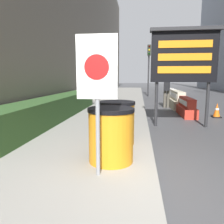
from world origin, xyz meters
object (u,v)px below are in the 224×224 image
at_px(warning_sign, 97,80).
at_px(traffic_light_far_side, 211,62).
at_px(barrel_drum_middle, 117,123).
at_px(traffic_light_near_curb, 149,60).
at_px(barrel_drum_foreground, 111,135).
at_px(jersey_barrier_cream, 177,101).
at_px(traffic_cone_near, 217,110).
at_px(message_board, 184,57).
at_px(pedestrian_worker, 167,87).
at_px(jersey_barrier_white, 171,97).
at_px(traffic_cone_mid, 184,100).
at_px(jersey_barrier_red_striped, 187,108).

xyz_separation_m(warning_sign, traffic_light_far_side, (7.36, 19.37, 1.52)).
height_order(barrel_drum_middle, traffic_light_near_curb, traffic_light_near_curb).
xyz_separation_m(barrel_drum_middle, warning_sign, (-0.11, -1.55, 0.92)).
bearing_deg(barrel_drum_foreground, jersey_barrier_cream, 73.12).
bearing_deg(traffic_cone_near, warning_sign, -121.27).
bearing_deg(message_board, traffic_light_near_curb, 93.03).
relative_size(barrel_drum_middle, pedestrian_worker, 0.50).
bearing_deg(jersey_barrier_cream, traffic_light_far_side, 66.02).
relative_size(warning_sign, message_board, 0.65).
xyz_separation_m(message_board, pedestrian_worker, (0.09, 4.54, -1.12)).
xyz_separation_m(traffic_cone_near, traffic_light_far_side, (3.71, 13.36, 2.78)).
xyz_separation_m(jersey_barrier_cream, jersey_barrier_white, (0.00, 2.24, 0.00)).
xyz_separation_m(traffic_cone_near, traffic_cone_mid, (-0.57, 3.57, 0.02)).
xyz_separation_m(traffic_cone_near, traffic_light_near_curb, (-2.32, 9.38, 2.72)).
bearing_deg(traffic_light_far_side, jersey_barrier_white, -119.29).
relative_size(warning_sign, traffic_light_far_side, 0.47).
relative_size(barrel_drum_foreground, warning_sign, 0.46).
bearing_deg(traffic_light_far_side, jersey_barrier_cream, -113.98).
height_order(jersey_barrier_white, traffic_light_far_side, traffic_light_far_side).
bearing_deg(jersey_barrier_red_striped, traffic_light_far_side, 69.77).
bearing_deg(barrel_drum_middle, barrel_drum_foreground, -89.61).
bearing_deg(jersey_barrier_white, traffic_cone_mid, -66.19).
bearing_deg(traffic_light_near_curb, traffic_cone_mid, -73.28).
bearing_deg(pedestrian_worker, jersey_barrier_red_striped, 22.51).
height_order(traffic_cone_mid, pedestrian_worker, pedestrian_worker).
height_order(warning_sign, jersey_barrier_red_striped, warning_sign).
height_order(barrel_drum_foreground, message_board, message_board).
relative_size(jersey_barrier_white, traffic_light_near_curb, 0.45).
height_order(traffic_cone_near, traffic_light_far_side, traffic_light_far_side).
bearing_deg(pedestrian_worker, traffic_cone_near, 41.29).
relative_size(traffic_cone_mid, traffic_light_far_side, 0.15).
xyz_separation_m(barrel_drum_foreground, jersey_barrier_cream, (2.42, 7.99, -0.23)).
bearing_deg(jersey_barrier_red_striped, barrel_drum_middle, -117.10).
distance_m(barrel_drum_foreground, barrel_drum_middle, 0.99).
height_order(barrel_drum_middle, warning_sign, warning_sign).
bearing_deg(message_board, jersey_barrier_cream, 81.95).
xyz_separation_m(traffic_cone_mid, traffic_light_near_curb, (-1.75, 5.82, 2.70)).
distance_m(barrel_drum_foreground, jersey_barrier_white, 10.51).
bearing_deg(barrel_drum_middle, warning_sign, -94.21).
height_order(jersey_barrier_cream, jersey_barrier_white, jersey_barrier_white).
xyz_separation_m(barrel_drum_middle, jersey_barrier_red_striped, (2.43, 4.75, -0.29)).
relative_size(traffic_cone_near, traffic_light_far_side, 0.14).
xyz_separation_m(traffic_cone_mid, pedestrian_worker, (-1.06, -0.86, 0.78)).
bearing_deg(traffic_light_near_curb, jersey_barrier_cream, -79.95).
height_order(message_board, traffic_cone_mid, message_board).
distance_m(jersey_barrier_white, traffic_cone_mid, 1.33).
relative_size(barrel_drum_middle, warning_sign, 0.46).
distance_m(barrel_drum_foreground, traffic_cone_mid, 9.50).
relative_size(jersey_barrier_red_striped, traffic_light_near_curb, 0.46).
xyz_separation_m(traffic_light_near_curb, pedestrian_worker, (0.68, -6.68, -1.92)).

